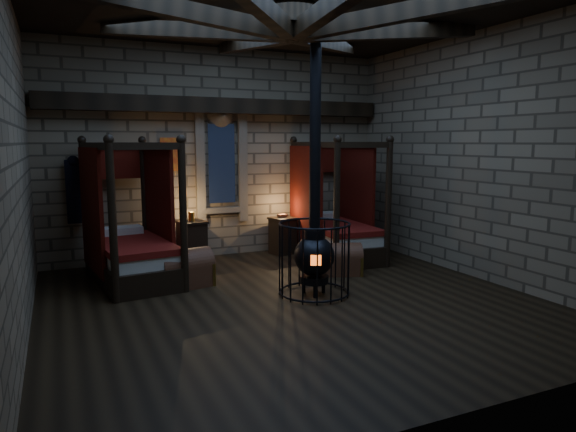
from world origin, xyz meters
name	(u,v)px	position (x,y,z in m)	size (l,w,h in m)	color
room	(290,40)	(0.00, 0.09, 3.74)	(7.02, 7.02, 4.29)	black
bed_left	(131,247)	(-2.00, 2.21, 0.58)	(1.44, 2.36, 2.33)	black
bed_right	(335,229)	(2.05, 2.38, 0.58)	(1.32, 2.31, 2.34)	black
trunk_left	(185,270)	(-1.27, 1.43, 0.28)	(0.95, 0.71, 0.63)	#592F1C
trunk_right	(339,260)	(1.42, 1.10, 0.25)	(0.89, 0.72, 0.57)	#592F1C
nightstand_left	(192,241)	(-0.76, 3.02, 0.42)	(0.58, 0.57, 1.01)	black
nightstand_right	(283,235)	(1.18, 3.06, 0.39)	(0.57, 0.56, 0.84)	black
stove	(314,253)	(0.45, 0.18, 0.66)	(1.10, 1.10, 4.05)	black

